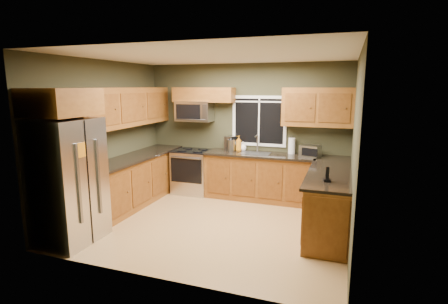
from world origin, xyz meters
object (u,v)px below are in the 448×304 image
Objects in this scene: soap_bottle_c at (243,146)px; coffee_maker at (230,144)px; soap_bottle_a at (239,143)px; microwave at (194,111)px; toaster_oven at (310,151)px; kettle at (231,145)px; paper_towel_roll at (292,146)px; range at (193,171)px; cordless_phone at (327,177)px; refrigerator at (68,182)px.

coffee_maker is at bearing -176.17° from soap_bottle_c.
microwave is at bearing 178.96° from soap_bottle_a.
soap_bottle_c is at bearing 172.60° from toaster_oven.
paper_towel_roll is at bearing 6.58° from kettle.
kettle reaches higher than range.
kettle is at bearing -162.46° from soap_bottle_a.
soap_bottle_c is (0.07, 0.07, -0.06)m from soap_bottle_a.
microwave is at bearing 177.01° from toaster_oven.
microwave is 3.61× the size of cordless_phone.
microwave reaches higher than coffee_maker.
refrigerator reaches higher than kettle.
microwave is 2.39× the size of soap_bottle_a.
microwave is 3.43m from cordless_phone.
range is 1.00m from coffee_maker.
coffee_maker is at bearing 137.59° from cordless_phone.
kettle is 0.25m from soap_bottle_c.
coffee_maker is at bearing 174.43° from toaster_oven.
kettle is (0.83, 0.07, 0.60)m from range.
toaster_oven is 2.20× the size of soap_bottle_c.
soap_bottle_a is at bearing 17.54° from kettle.
cordless_phone reaches higher than soap_bottle_c.
refrigerator is 9.57× the size of soap_bottle_c.
cordless_phone is (0.40, -1.70, -0.05)m from toaster_oven.
range is at bearing -167.75° from coffee_maker.
soap_bottle_c is 0.89× the size of cordless_phone.
soap_bottle_a is 1.69× the size of soap_bottle_c.
coffee_maker is 1.37× the size of cordless_phone.
soap_bottle_c is at bearing 2.80° from microwave.
cordless_phone is (2.04, -1.86, -0.07)m from coffee_maker.
coffee_maker is 0.84× the size of paper_towel_roll.
refrigerator is 8.54× the size of cordless_phone.
toaster_oven reaches higher than soap_bottle_c.
range is 3.25× the size of kettle.
cordless_phone is (1.77, -1.88, -0.03)m from soap_bottle_c.
microwave is at bearing 175.51° from kettle.
kettle is 0.16m from soap_bottle_a.
toaster_oven is at bearing -28.01° from paper_towel_roll.
microwave is 1.17m from soap_bottle_a.
paper_towel_roll is 1.06m from soap_bottle_a.
kettle is 2.66m from cordless_phone.
toaster_oven is 0.43m from paper_towel_roll.
soap_bottle_a reaches higher than toaster_oven.
soap_bottle_c reaches higher than range.
coffee_maker is 0.11m from kettle.
coffee_maker is at bearing 116.77° from kettle.
microwave is 2.63× the size of coffee_maker.
coffee_maker and kettle have the same top height.
range is at bearing -179.76° from toaster_oven.
paper_towel_roll reaches higher than soap_bottle_c.
range is 1.03m from kettle.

